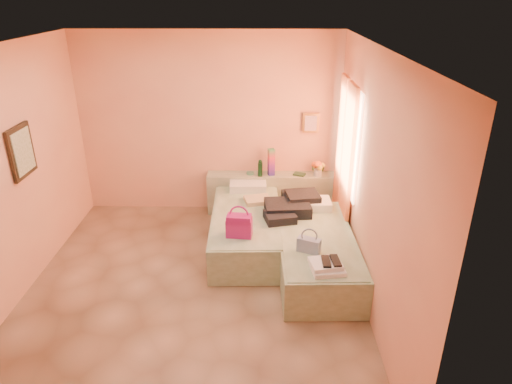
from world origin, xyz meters
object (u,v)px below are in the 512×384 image
flower_vase (318,167)px  blue_handbag (309,245)px  green_book (299,174)px  bed_right (316,253)px  towel_stack (327,267)px  headboard_ledge (272,193)px  bed_left (246,229)px  magenta_handbag (239,225)px  water_bottle (260,169)px

flower_vase → blue_handbag: size_ratio=1.08×
blue_handbag → green_book: bearing=112.8°
bed_right → towel_stack: (0.03, -0.76, 0.30)m
headboard_ledge → bed_left: size_ratio=1.02×
headboard_ledge → magenta_handbag: (-0.44, -1.69, 0.32)m
flower_vase → towel_stack: 2.40m
bed_right → magenta_handbag: 1.04m
water_bottle → towel_stack: water_bottle is taller
towel_stack → blue_handbag: bearing=113.2°
flower_vase → towel_stack: flower_vase is taller
bed_right → blue_handbag: blue_handbag is taller
headboard_ledge → green_book: size_ratio=11.71×
water_bottle → towel_stack: 2.49m
bed_left → blue_handbag: 1.30m
bed_right → water_bottle: bearing=112.4°
flower_vase → magenta_handbag: 2.00m
green_book → water_bottle: bearing=-151.6°
headboard_ledge → towel_stack: (0.56, -2.44, 0.23)m
blue_handbag → towel_stack: blue_handbag is taller
bed_right → headboard_ledge: bearing=105.7°
headboard_ledge → green_book: bearing=-3.9°
blue_handbag → towel_stack: bearing=-43.1°
bed_left → towel_stack: (0.93, -1.39, 0.30)m
green_book → flower_vase: flower_vase is taller
water_bottle → green_book: 0.62m
flower_vase → blue_handbag: flower_vase is taller
bed_right → towel_stack: size_ratio=5.71×
headboard_ledge → flower_vase: flower_vase is taller
water_bottle → flower_vase: size_ratio=0.88×
headboard_ledge → magenta_handbag: 1.77m
bed_left → towel_stack: size_ratio=5.71×
blue_handbag → headboard_ledge: bearing=124.5°
flower_vase → towel_stack: size_ratio=0.82×
headboard_ledge → blue_handbag: bearing=-79.2°
bed_left → water_bottle: water_bottle is taller
towel_stack → bed_right: bearing=92.5°
magenta_handbag → towel_stack: size_ratio=0.90×
bed_right → flower_vase: size_ratio=6.94×
water_bottle → flower_vase: 0.90m
bed_left → green_book: 1.36m
headboard_ledge → bed_left: (-0.38, -1.05, -0.08)m
bed_left → flower_vase: 1.56m
bed_right → magenta_handbag: bearing=178.6°
bed_left → water_bottle: (0.18, 0.97, 0.53)m
flower_vase → bed_right: bearing=-96.3°
bed_left → magenta_handbag: magenta_handbag is taller
bed_right → towel_stack: bearing=-89.1°
magenta_handbag → blue_handbag: bearing=-17.7°
headboard_ledge → towel_stack: 2.52m
blue_handbag → bed_right: bearing=93.5°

